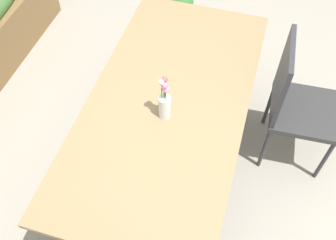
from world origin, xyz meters
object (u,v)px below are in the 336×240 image
dining_table (168,108)px  chair_near_right (295,100)px  potted_plant (180,10)px  flower_vase (165,102)px

dining_table → chair_near_right: (0.42, -0.75, -0.15)m
chair_near_right → potted_plant: (1.11, 1.09, -0.32)m
chair_near_right → flower_vase: flower_vase is taller
dining_table → flower_vase: size_ratio=6.26×
dining_table → potted_plant: dining_table is taller
flower_vase → chair_near_right: bearing=-54.9°
chair_near_right → potted_plant: chair_near_right is taller
dining_table → potted_plant: (1.53, 0.33, -0.47)m
potted_plant → dining_table: bearing=-167.7°
potted_plant → chair_near_right: bearing=-135.7°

